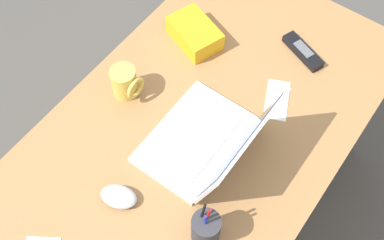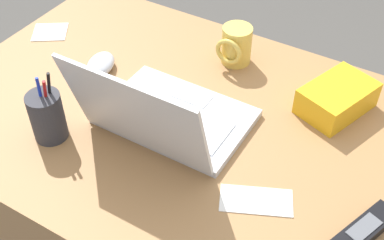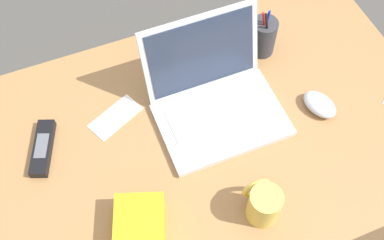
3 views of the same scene
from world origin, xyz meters
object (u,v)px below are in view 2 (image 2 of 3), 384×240
computer_mouse (101,64)px  snack_bag (337,98)px  laptop (164,116)px  cordless_phone (363,232)px  pen_holder (47,116)px  coffee_mug_white (236,45)px

computer_mouse → snack_bag: (-0.57, -0.16, 0.02)m
laptop → cordless_phone: size_ratio=2.03×
laptop → computer_mouse: 0.29m
laptop → pen_holder: bearing=33.3°
coffee_mug_white → snack_bag: (-0.29, 0.05, -0.02)m
snack_bag → computer_mouse: bearing=15.9°
laptop → snack_bag: 0.41m
laptop → computer_mouse: laptop is taller
laptop → snack_bag: laptop is taller
laptop → pen_holder: (0.21, 0.14, 0.01)m
computer_mouse → snack_bag: size_ratio=0.59×
cordless_phone → pen_holder: bearing=7.9°
coffee_mug_white → snack_bag: 0.29m
laptop → cordless_phone: laptop is taller
cordless_phone → snack_bag: size_ratio=0.95×
computer_mouse → coffee_mug_white: 0.35m
coffee_mug_white → snack_bag: size_ratio=0.59×
coffee_mug_white → cordless_phone: bearing=141.2°
laptop → coffee_mug_white: bearing=-92.7°
laptop → coffee_mug_white: size_ratio=3.27×
pen_holder → snack_bag: 0.66m
coffee_mug_white → pen_holder: pen_holder is taller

